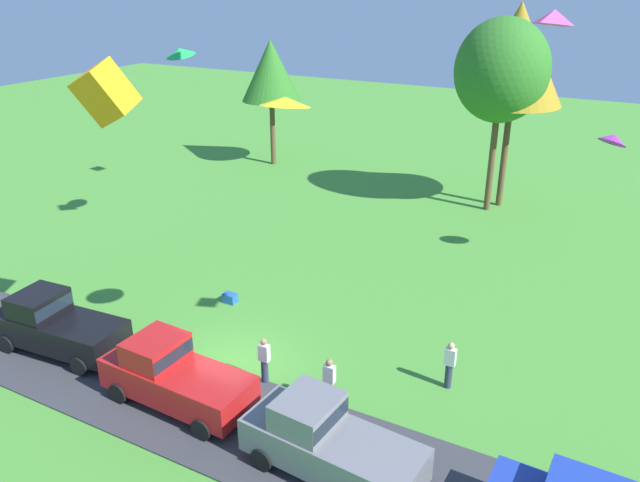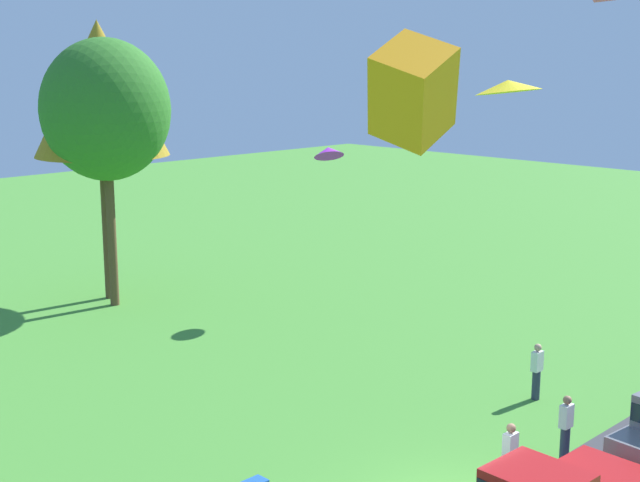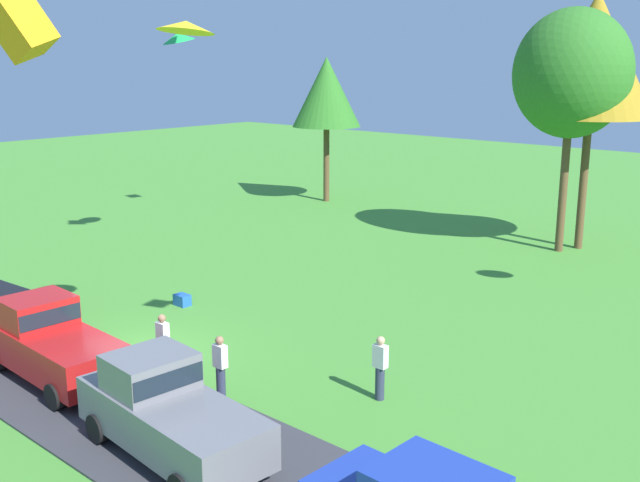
% 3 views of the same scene
% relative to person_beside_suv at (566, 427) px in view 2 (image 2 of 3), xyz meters
% --- Properties ---
extents(person_beside_suv, '(0.36, 0.24, 1.71)m').
position_rel_person_beside_suv_xyz_m(person_beside_suv, '(0.00, 0.00, 0.00)').
color(person_beside_suv, '#2D334C').
rests_on(person_beside_suv, ground).
extents(person_watching_sky, '(0.36, 0.24, 1.71)m').
position_rel_person_beside_suv_xyz_m(person_watching_sky, '(3.03, 2.70, 0.00)').
color(person_watching_sky, '#2D334C').
rests_on(person_watching_sky, ground).
extents(person_on_lawn, '(0.36, 0.24, 1.71)m').
position_rel_person_beside_suv_xyz_m(person_on_lawn, '(-2.44, 0.03, 0.00)').
color(person_on_lawn, '#2D334C').
rests_on(person_on_lawn, ground).
extents(tree_lone_near, '(5.06, 5.06, 10.67)m').
position_rel_person_beside_suv_xyz_m(tree_lone_near, '(-0.22, 20.33, 6.99)').
color(tree_lone_near, brown).
rests_on(tree_lone_near, ground).
extents(tree_far_left, '(5.38, 5.38, 11.36)m').
position_rel_person_beside_suv_xyz_m(tree_far_left, '(0.22, 21.42, 7.77)').
color(tree_far_left, brown).
rests_on(tree_far_left, ground).
extents(kite_delta_mid_center, '(1.56, 1.58, 0.45)m').
position_rel_person_beside_suv_xyz_m(kite_delta_mid_center, '(-1.91, 0.85, 8.42)').
color(kite_delta_mid_center, yellow).
extents(kite_box_over_trees, '(1.80, 1.59, 2.10)m').
position_rel_person_beside_suv_xyz_m(kite_box_over_trees, '(-7.22, -0.78, 8.48)').
color(kite_box_over_trees, orange).
extents(kite_delta_high_right, '(1.66, 1.68, 0.83)m').
position_rel_person_beside_suv_xyz_m(kite_delta_high_right, '(6.08, 14.31, 5.36)').
color(kite_delta_high_right, purple).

